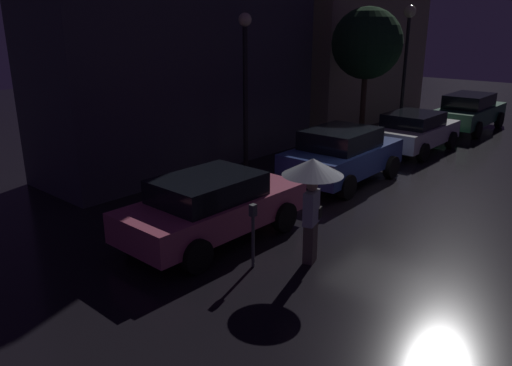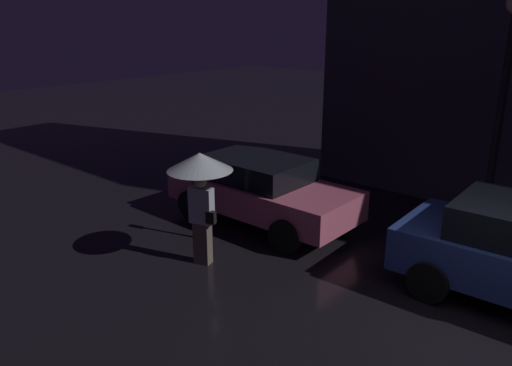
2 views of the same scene
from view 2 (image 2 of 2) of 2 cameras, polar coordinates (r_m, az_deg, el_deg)
name	(u,v)px [view 2 (image 2 of 2)]	position (r m, az deg, el deg)	size (l,w,h in m)	color
ground_plane	(478,342)	(7.72, 24.07, -16.21)	(60.00, 60.00, 0.00)	black
parked_car_pink	(261,189)	(10.57, 0.53, -0.64)	(4.13, 1.94, 1.41)	#DB6684
pedestrian_with_umbrella	(200,175)	(8.50, -6.39, 0.96)	(1.12, 1.12, 2.04)	#66564C
parking_meter	(196,202)	(9.82, -6.87, -2.14)	(0.12, 0.10, 1.24)	#4C5154
street_lamp_near	(505,85)	(10.64, 26.53, 10.02)	(0.37, 0.37, 4.62)	black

